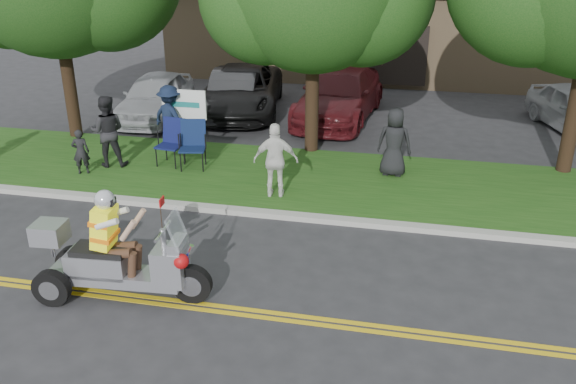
% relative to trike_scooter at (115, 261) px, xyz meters
% --- Properties ---
extents(ground, '(120.00, 120.00, 0.00)m').
position_rel_trike_scooter_xyz_m(ground, '(1.44, 0.47, -0.68)').
color(ground, '#28282B').
rests_on(ground, ground).
extents(centerline_near, '(60.00, 0.10, 0.01)m').
position_rel_trike_scooter_xyz_m(centerline_near, '(1.44, -0.11, -0.67)').
color(centerline_near, gold).
rests_on(centerline_near, ground).
extents(centerline_far, '(60.00, 0.10, 0.01)m').
position_rel_trike_scooter_xyz_m(centerline_far, '(1.44, 0.05, -0.67)').
color(centerline_far, gold).
rests_on(centerline_far, ground).
extents(curb, '(60.00, 0.25, 0.12)m').
position_rel_trike_scooter_xyz_m(curb, '(1.44, 3.52, -0.62)').
color(curb, '#A8A89E').
rests_on(curb, ground).
extents(grass_verge, '(60.00, 4.00, 0.10)m').
position_rel_trike_scooter_xyz_m(grass_verge, '(1.44, 5.67, -0.62)').
color(grass_verge, '#1A4813').
rests_on(grass_verge, ground).
extents(commercial_building, '(18.00, 8.20, 4.00)m').
position_rel_trike_scooter_xyz_m(commercial_building, '(3.44, 19.45, 1.33)').
color(commercial_building, '#9E7F5B').
rests_on(commercial_building, ground).
extents(business_sign, '(1.25, 0.06, 1.75)m').
position_rel_trike_scooter_xyz_m(business_sign, '(-1.46, 7.07, 0.58)').
color(business_sign, silver).
rests_on(business_sign, ground).
extents(trike_scooter, '(2.98, 1.02, 1.95)m').
position_rel_trike_scooter_xyz_m(trike_scooter, '(0.00, 0.00, 0.00)').
color(trike_scooter, black).
rests_on(trike_scooter, ground).
extents(lawn_chair_a, '(0.70, 0.72, 1.17)m').
position_rel_trike_scooter_xyz_m(lawn_chair_a, '(-1.37, 5.90, 0.09)').
color(lawn_chair_a, black).
rests_on(lawn_chair_a, grass_verge).
extents(lawn_chair_b, '(0.75, 0.77, 1.20)m').
position_rel_trike_scooter_xyz_m(lawn_chair_b, '(-0.77, 5.79, 0.10)').
color(lawn_chair_b, black).
rests_on(lawn_chair_b, grass_verge).
extents(spectator_adult_mid, '(1.05, 0.92, 1.83)m').
position_rel_trike_scooter_xyz_m(spectator_adult_mid, '(-2.89, 5.40, 0.34)').
color(spectator_adult_mid, black).
rests_on(spectator_adult_mid, grass_verge).
extents(spectator_adult_right, '(1.05, 0.56, 1.71)m').
position_rel_trike_scooter_xyz_m(spectator_adult_right, '(1.71, 4.42, 0.28)').
color(spectator_adult_right, white).
rests_on(spectator_adult_right, grass_verge).
extents(spectator_chair_a, '(1.30, 1.04, 1.77)m').
position_rel_trike_scooter_xyz_m(spectator_chair_a, '(-1.83, 6.97, 0.31)').
color(spectator_chair_a, '#141E38').
rests_on(spectator_chair_a, grass_verge).
extents(spectator_chair_b, '(0.86, 0.59, 1.70)m').
position_rel_trike_scooter_xyz_m(spectator_chair_b, '(4.23, 6.26, 0.27)').
color(spectator_chair_b, black).
rests_on(spectator_chair_b, grass_verge).
extents(child_left, '(0.48, 0.40, 1.13)m').
position_rel_trike_scooter_xyz_m(child_left, '(-3.30, 4.75, -0.01)').
color(child_left, black).
rests_on(child_left, grass_verge).
extents(parked_car_far_left, '(2.06, 4.40, 1.46)m').
position_rel_trike_scooter_xyz_m(parked_car_far_left, '(-3.56, 9.88, 0.05)').
color(parked_car_far_left, '#A5A6AC').
rests_on(parked_car_far_left, ground).
extents(parked_car_left, '(2.15, 4.44, 1.40)m').
position_rel_trike_scooter_xyz_m(parked_car_left, '(-1.22, 10.90, 0.02)').
color(parked_car_left, '#272729').
rests_on(parked_car_left, ground).
extents(parked_car_mid, '(3.29, 5.68, 1.49)m').
position_rel_trike_scooter_xyz_m(parked_car_mid, '(-1.06, 11.19, 0.06)').
color(parked_car_mid, black).
rests_on(parked_car_mid, ground).
extents(parked_car_right, '(2.73, 5.53, 1.55)m').
position_rel_trike_scooter_xyz_m(parked_car_right, '(2.24, 11.15, 0.09)').
color(parked_car_right, '#531318').
rests_on(parked_car_right, ground).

